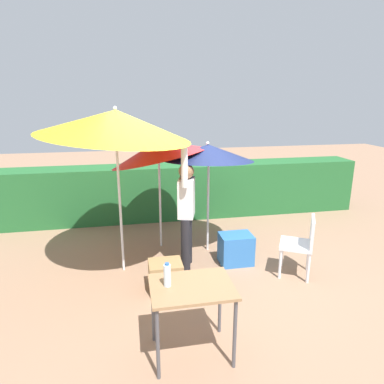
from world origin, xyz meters
TOP-DOWN VIEW (x-y plane):
  - ground_plane at (0.00, 0.00)m, footprint 24.00×24.00m
  - hedge_row at (0.00, 2.31)m, footprint 8.00×0.70m
  - umbrella_rainbow at (-0.46, 0.80)m, footprint 1.63×1.60m
  - umbrella_orange at (0.31, 0.54)m, footprint 1.45×1.46m
  - umbrella_yellow at (-1.08, 0.11)m, footprint 2.10×2.08m
  - person_vendor at (-0.14, 0.02)m, footprint 0.31×0.55m
  - chair_plastic at (1.43, -0.54)m, footprint 0.60×0.60m
  - cooler_box at (0.63, -0.01)m, footprint 0.50×0.38m
  - crate_cardboard at (-0.52, -0.56)m, footprint 0.44×0.36m
  - folding_table at (-0.40, -1.78)m, footprint 0.80×0.60m
  - bottle_water at (-0.63, -1.74)m, footprint 0.07×0.07m

SIDE VIEW (x-z plane):
  - ground_plane at x=0.00m, z-range 0.00..0.00m
  - crate_cardboard at x=-0.52m, z-range 0.00..0.40m
  - cooler_box at x=0.63m, z-range 0.00..0.47m
  - chair_plastic at x=1.43m, z-range 0.07..0.96m
  - hedge_row at x=0.00m, z-range 0.00..1.13m
  - folding_table at x=-0.40m, z-range 0.29..1.06m
  - bottle_water at x=-0.63m, z-range 0.76..1.00m
  - person_vendor at x=-0.14m, z-range -0.01..1.87m
  - umbrella_orange at x=0.31m, z-range 0.73..2.59m
  - umbrella_rainbow at x=-0.46m, z-range 0.65..2.72m
  - umbrella_yellow at x=-1.08m, z-range 0.93..3.39m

